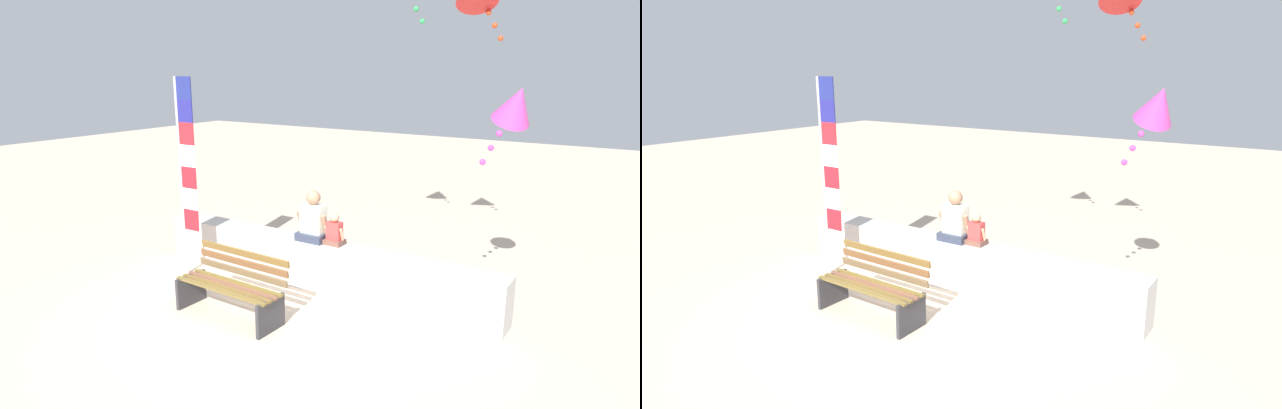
% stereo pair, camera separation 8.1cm
% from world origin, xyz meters
% --- Properties ---
extents(ground_plane, '(40.00, 40.00, 0.00)m').
position_xyz_m(ground_plane, '(0.00, 0.00, 0.00)').
color(ground_plane, beige).
extents(seawall_ledge, '(5.81, 0.48, 0.72)m').
position_xyz_m(seawall_ledge, '(0.00, 1.14, 0.36)').
color(seawall_ledge, beige).
rests_on(seawall_ledge, ground).
extents(park_bench, '(1.62, 0.66, 0.88)m').
position_xyz_m(park_bench, '(-0.41, -0.35, 0.42)').
color(park_bench, brown).
rests_on(park_bench, ground).
extents(person_adult, '(0.52, 0.38, 0.79)m').
position_xyz_m(person_adult, '(-0.11, 1.18, 1.03)').
color(person_adult, '#2E3548').
rests_on(person_adult, seawall_ledge).
extents(person_child, '(0.32, 0.23, 0.49)m').
position_xyz_m(person_child, '(0.27, 1.18, 0.91)').
color(person_child, brown).
rests_on(person_child, seawall_ledge).
extents(flag_banner, '(0.36, 0.05, 3.19)m').
position_xyz_m(flag_banner, '(-2.00, 0.39, 1.83)').
color(flag_banner, '#B7B7BC').
rests_on(flag_banner, ground).
extents(kite_magenta, '(0.81, 0.82, 1.09)m').
position_xyz_m(kite_magenta, '(2.63, 1.70, 2.85)').
color(kite_magenta, '#DB3D9E').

